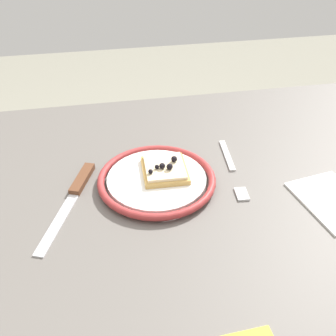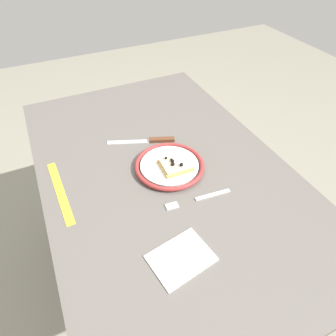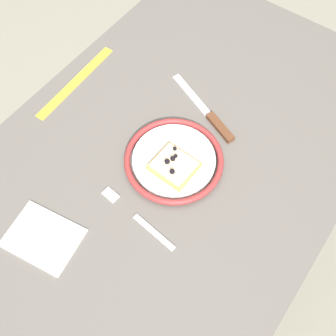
{
  "view_description": "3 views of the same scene",
  "coord_description": "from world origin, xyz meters",
  "px_view_note": "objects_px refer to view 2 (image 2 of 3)",
  "views": [
    {
      "loc": [
        0.08,
        0.58,
        1.25
      ],
      "look_at": [
        -0.04,
        -0.02,
        0.81
      ],
      "focal_mm": 42.72,
      "sensor_mm": 36.0,
      "label": 1
    },
    {
      "loc": [
        -0.64,
        0.28,
        1.43
      ],
      "look_at": [
        -0.02,
        -0.01,
        0.79
      ],
      "focal_mm": 31.36,
      "sensor_mm": 36.0,
      "label": 2
    },
    {
      "loc": [
        -0.39,
        -0.28,
        1.57
      ],
      "look_at": [
        -0.04,
        -0.02,
        0.79
      ],
      "focal_mm": 43.17,
      "sensor_mm": 36.0,
      "label": 3
    }
  ],
  "objects_px": {
    "pizza_slice_near": "(176,165)",
    "knife": "(153,140)",
    "dining_table": "(163,186)",
    "plate": "(169,166)",
    "napkin": "(181,258)",
    "measuring_tape": "(60,191)",
    "fork": "(198,199)"
  },
  "relations": [
    {
      "from": "plate",
      "to": "napkin",
      "type": "relative_size",
      "value": 1.53
    },
    {
      "from": "pizza_slice_near",
      "to": "knife",
      "type": "relative_size",
      "value": 0.42
    },
    {
      "from": "measuring_tape",
      "to": "napkin",
      "type": "relative_size",
      "value": 1.87
    },
    {
      "from": "plate",
      "to": "napkin",
      "type": "height_order",
      "value": "plate"
    },
    {
      "from": "dining_table",
      "to": "fork",
      "type": "bearing_deg",
      "value": -168.12
    },
    {
      "from": "plate",
      "to": "fork",
      "type": "height_order",
      "value": "plate"
    },
    {
      "from": "fork",
      "to": "dining_table",
      "type": "bearing_deg",
      "value": 11.88
    },
    {
      "from": "plate",
      "to": "napkin",
      "type": "distance_m",
      "value": 0.32
    },
    {
      "from": "knife",
      "to": "measuring_tape",
      "type": "bearing_deg",
      "value": 107.35
    },
    {
      "from": "plate",
      "to": "measuring_tape",
      "type": "xyz_separation_m",
      "value": [
        0.04,
        0.34,
        -0.01
      ]
    },
    {
      "from": "dining_table",
      "to": "pizza_slice_near",
      "type": "bearing_deg",
      "value": -134.7
    },
    {
      "from": "dining_table",
      "to": "measuring_tape",
      "type": "xyz_separation_m",
      "value": [
        0.03,
        0.32,
        0.09
      ]
    },
    {
      "from": "napkin",
      "to": "plate",
      "type": "bearing_deg",
      "value": -20.13
    },
    {
      "from": "knife",
      "to": "dining_table",
      "type": "bearing_deg",
      "value": 170.9
    },
    {
      "from": "measuring_tape",
      "to": "plate",
      "type": "bearing_deg",
      "value": -99.61
    },
    {
      "from": "knife",
      "to": "pizza_slice_near",
      "type": "bearing_deg",
      "value": -177.24
    },
    {
      "from": "napkin",
      "to": "fork",
      "type": "bearing_deg",
      "value": -41.13
    },
    {
      "from": "pizza_slice_near",
      "to": "measuring_tape",
      "type": "relative_size",
      "value": 0.35
    },
    {
      "from": "napkin",
      "to": "knife",
      "type": "bearing_deg",
      "value": -14.31
    },
    {
      "from": "measuring_tape",
      "to": "fork",
      "type": "bearing_deg",
      "value": -121.5
    },
    {
      "from": "dining_table",
      "to": "napkin",
      "type": "distance_m",
      "value": 0.34
    },
    {
      "from": "plate",
      "to": "pizza_slice_near",
      "type": "distance_m",
      "value": 0.03
    },
    {
      "from": "pizza_slice_near",
      "to": "measuring_tape",
      "type": "distance_m",
      "value": 0.36
    },
    {
      "from": "knife",
      "to": "napkin",
      "type": "height_order",
      "value": "knife"
    },
    {
      "from": "plate",
      "to": "pizza_slice_near",
      "type": "bearing_deg",
      "value": -144.66
    },
    {
      "from": "plate",
      "to": "knife",
      "type": "bearing_deg",
      "value": -1.75
    },
    {
      "from": "measuring_tape",
      "to": "napkin",
      "type": "height_order",
      "value": "napkin"
    },
    {
      "from": "plate",
      "to": "measuring_tape",
      "type": "height_order",
      "value": "plate"
    },
    {
      "from": "plate",
      "to": "pizza_slice_near",
      "type": "xyz_separation_m",
      "value": [
        -0.02,
        -0.01,
        0.01
      ]
    },
    {
      "from": "knife",
      "to": "measuring_tape",
      "type": "distance_m",
      "value": 0.36
    },
    {
      "from": "plate",
      "to": "knife",
      "type": "relative_size",
      "value": 0.98
    },
    {
      "from": "dining_table",
      "to": "knife",
      "type": "height_order",
      "value": "knife"
    }
  ]
}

